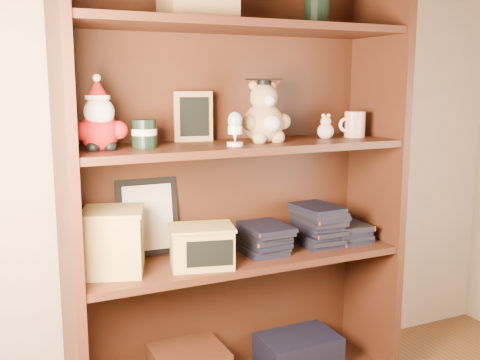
{
  "coord_description": "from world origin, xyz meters",
  "views": [
    {
      "loc": [
        -0.66,
        -0.44,
        1.16
      ],
      "look_at": [
        0.15,
        1.3,
        0.82
      ],
      "focal_mm": 42.0,
      "sensor_mm": 36.0,
      "label": 1
    }
  ],
  "objects_px": {
    "bookcase": "(233,189)",
    "teacher_mug": "(354,124)",
    "treats_box": "(114,241)",
    "grad_teddy_bear": "(264,117)"
  },
  "relations": [
    {
      "from": "teacher_mug",
      "to": "treats_box",
      "type": "distance_m",
      "value": 0.99
    },
    {
      "from": "teacher_mug",
      "to": "grad_teddy_bear",
      "type": "bearing_deg",
      "value": -178.99
    },
    {
      "from": "bookcase",
      "to": "treats_box",
      "type": "relative_size",
      "value": 6.63
    },
    {
      "from": "treats_box",
      "to": "grad_teddy_bear",
      "type": "bearing_deg",
      "value": -0.63
    },
    {
      "from": "teacher_mug",
      "to": "treats_box",
      "type": "height_order",
      "value": "teacher_mug"
    },
    {
      "from": "bookcase",
      "to": "grad_teddy_bear",
      "type": "distance_m",
      "value": 0.28
    },
    {
      "from": "bookcase",
      "to": "teacher_mug",
      "type": "relative_size",
      "value": 14.53
    },
    {
      "from": "grad_teddy_bear",
      "to": "teacher_mug",
      "type": "relative_size",
      "value": 2.06
    },
    {
      "from": "bookcase",
      "to": "teacher_mug",
      "type": "height_order",
      "value": "bookcase"
    },
    {
      "from": "bookcase",
      "to": "treats_box",
      "type": "xyz_separation_m",
      "value": [
        -0.44,
        -0.05,
        -0.12
      ]
    }
  ]
}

